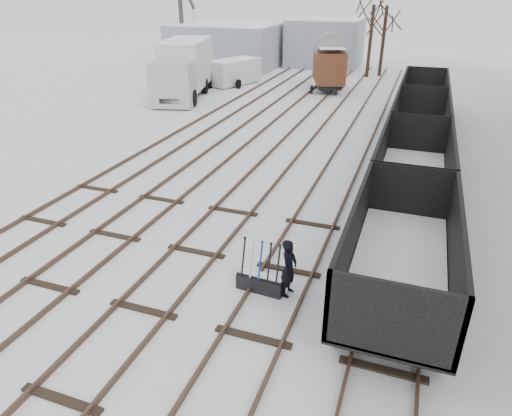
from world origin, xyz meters
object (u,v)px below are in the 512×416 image
Objects in this scene: freight_wagon_a at (399,267)px; crane at (184,43)px; ground_frame at (261,281)px; box_van_wagon at (329,65)px; lorry at (183,69)px; panel_van at (234,71)px; worker at (289,268)px.

freight_wagon_a is 0.74× the size of crane.
freight_wagon_a is (3.46, 0.83, 0.73)m from ground_frame.
ground_frame is at bearing -99.86° from box_van_wagon.
ground_frame is at bearing -71.71° from lorry.
box_van_wagon is 0.98× the size of panel_van.
ground_frame is 0.17× the size of crane.
freight_wagon_a is at bearing -64.23° from lorry.
lorry is 5.88m from panel_van.
lorry is 1.03× the size of crane.
ground_frame is at bearing -45.31° from panel_van.
box_van_wagon is 7.85m from panel_van.
worker is 2.81m from freight_wagon_a.
crane is (-15.87, 6.41, 0.34)m from box_van_wagon.
crane is (-8.07, 6.62, 1.24)m from panel_van.
freight_wagon_a is 26.49m from box_van_wagon.
box_van_wagon is 17.12m from crane.
crane is (-19.54, 32.73, 2.01)m from ground_frame.
box_van_wagon is at bearing 22.50° from panel_van.
worker is 0.33× the size of panel_van.
crane is at bearing 140.20° from box_van_wagon.
lorry is at bearing -166.67° from box_van_wagon.
crane is (-23.00, 31.90, 1.28)m from freight_wagon_a.
worker is 0.25× the size of freight_wagon_a.
box_van_wagon is 0.56× the size of crane.
worker is at bearing -70.12° from lorry.
ground_frame is 3.63m from freight_wagon_a.
ground_frame is 0.90× the size of worker.
panel_van is 0.57× the size of crane.
worker is 38.45m from crane.
ground_frame is 24.50m from lorry.
lorry is at bearing -71.78° from crane.
freight_wagon_a is 25.84m from lorry.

